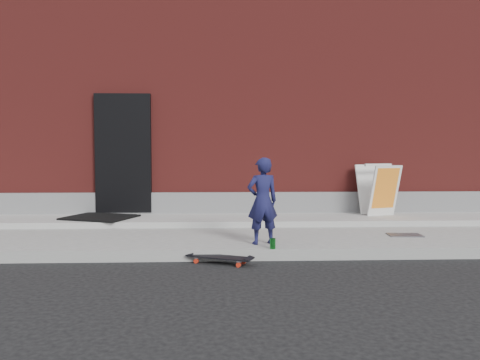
{
  "coord_description": "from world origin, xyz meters",
  "views": [
    {
      "loc": [
        -0.74,
        -6.01,
        1.41
      ],
      "look_at": [
        -0.47,
        0.8,
        1.01
      ],
      "focal_mm": 35.0,
      "sensor_mm": 36.0,
      "label": 1
    }
  ],
  "objects_px": {
    "child": "(262,201)",
    "soda_can": "(273,244)",
    "pizza_sign": "(378,189)",
    "skateboard": "(220,258)"
  },
  "relations": [
    {
      "from": "child",
      "to": "soda_can",
      "type": "relative_size",
      "value": 8.59
    },
    {
      "from": "child",
      "to": "soda_can",
      "type": "height_order",
      "value": "child"
    },
    {
      "from": "pizza_sign",
      "to": "soda_can",
      "type": "distance_m",
      "value": 3.43
    },
    {
      "from": "child",
      "to": "soda_can",
      "type": "xyz_separation_m",
      "value": [
        0.11,
        -0.34,
        -0.53
      ]
    },
    {
      "from": "child",
      "to": "pizza_sign",
      "type": "distance_m",
      "value": 3.22
    },
    {
      "from": "child",
      "to": "skateboard",
      "type": "xyz_separation_m",
      "value": [
        -0.59,
        -0.51,
        -0.67
      ]
    },
    {
      "from": "child",
      "to": "skateboard",
      "type": "relative_size",
      "value": 1.4
    },
    {
      "from": "child",
      "to": "skateboard",
      "type": "height_order",
      "value": "child"
    },
    {
      "from": "skateboard",
      "to": "pizza_sign",
      "type": "xyz_separation_m",
      "value": [
        2.95,
        2.7,
        0.65
      ]
    },
    {
      "from": "pizza_sign",
      "to": "soda_can",
      "type": "relative_size",
      "value": 6.87
    }
  ]
}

